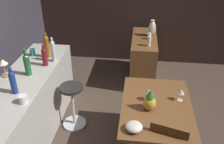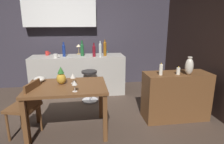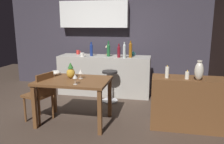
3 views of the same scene
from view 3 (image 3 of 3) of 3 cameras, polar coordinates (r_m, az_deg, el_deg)
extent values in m
plane|color=#47382D|center=(4.19, -7.53, -10.96)|extent=(9.00, 9.00, 0.00)
cube|color=#38333D|center=(5.89, -1.18, 8.89)|extent=(5.20, 0.10, 2.60)
cube|color=white|center=(5.84, -4.43, 14.23)|extent=(1.70, 0.32, 0.64)
cube|color=brown|center=(3.76, -9.61, -2.18)|extent=(1.16, 0.80, 0.04)
cube|color=brown|center=(4.38, -14.28, -5.36)|extent=(0.06, 0.06, 0.70)
cube|color=brown|center=(4.04, -0.57, -6.45)|extent=(0.06, 0.06, 0.70)
cube|color=brown|center=(3.79, -18.90, -8.41)|extent=(0.06, 0.06, 0.70)
cube|color=brown|center=(3.40, -3.08, -10.16)|extent=(0.06, 0.06, 0.70)
cube|color=#B2ADA3|center=(5.31, -1.90, -0.77)|extent=(2.10, 0.60, 0.90)
cube|color=brown|center=(3.78, 18.27, -7.46)|extent=(1.10, 0.44, 0.82)
cube|color=brown|center=(4.05, -18.07, -5.47)|extent=(0.50, 0.50, 0.04)
cube|color=brown|center=(3.87, -16.39, -3.15)|extent=(0.13, 0.37, 0.39)
cylinder|color=brown|center=(4.14, -21.01, -8.78)|extent=(0.04, 0.04, 0.43)
cylinder|color=brown|center=(4.34, -17.84, -7.57)|extent=(0.04, 0.04, 0.43)
cylinder|color=brown|center=(3.92, -17.85, -9.76)|extent=(0.04, 0.04, 0.43)
cylinder|color=brown|center=(4.13, -14.68, -8.41)|extent=(0.04, 0.04, 0.43)
cylinder|color=#262323|center=(4.72, -0.57, 0.04)|extent=(0.32, 0.32, 0.04)
cylinder|color=silver|center=(4.79, -0.56, -3.75)|extent=(0.04, 0.04, 0.63)
cylinder|color=silver|center=(4.89, -0.55, -7.23)|extent=(0.34, 0.34, 0.03)
cylinder|color=silver|center=(3.81, -7.82, -1.58)|extent=(0.07, 0.07, 0.00)
cylinder|color=silver|center=(3.80, -7.84, -0.97)|extent=(0.01, 0.01, 0.08)
cone|color=silver|center=(3.79, -7.87, 0.15)|extent=(0.08, 0.08, 0.07)
cylinder|color=silver|center=(3.46, -9.21, -3.05)|extent=(0.07, 0.07, 0.00)
cylinder|color=silver|center=(3.45, -9.24, -2.30)|extent=(0.01, 0.01, 0.09)
cone|color=silver|center=(3.43, -9.28, -1.05)|extent=(0.08, 0.08, 0.06)
ellipsoid|color=gold|center=(3.84, -10.32, -0.29)|extent=(0.14, 0.14, 0.17)
cone|color=#2D6B28|center=(3.82, -10.39, 1.67)|extent=(0.10, 0.10, 0.10)
ellipsoid|color=beige|center=(4.13, -14.02, -0.18)|extent=(0.17, 0.17, 0.09)
cylinder|color=navy|center=(5.24, -5.21, 5.32)|extent=(0.07, 0.07, 0.24)
sphere|color=navy|center=(5.23, -5.23, 6.61)|extent=(0.07, 0.07, 0.07)
cylinder|color=navy|center=(5.22, -5.25, 7.19)|extent=(0.03, 0.03, 0.06)
cylinder|color=#1E592D|center=(5.15, -0.89, 5.26)|extent=(0.08, 0.08, 0.24)
sphere|color=#1E592D|center=(5.14, -0.89, 6.57)|extent=(0.08, 0.08, 0.08)
cylinder|color=#1E592D|center=(5.13, -0.90, 7.32)|extent=(0.04, 0.04, 0.09)
cylinder|color=silver|center=(4.88, 3.11, 5.06)|extent=(0.06, 0.06, 0.27)
sphere|color=silver|center=(4.87, 3.13, 6.65)|extent=(0.06, 0.06, 0.06)
cylinder|color=silver|center=(4.86, 3.14, 7.21)|extent=(0.03, 0.03, 0.06)
cylinder|color=#8C5114|center=(4.99, 4.66, 5.29)|extent=(0.07, 0.07, 0.29)
sphere|color=#8C5114|center=(4.98, 4.69, 6.92)|extent=(0.07, 0.07, 0.07)
cylinder|color=#8C5114|center=(4.97, 4.70, 7.50)|extent=(0.03, 0.03, 0.06)
cylinder|color=maroon|center=(4.98, 1.72, 4.89)|extent=(0.07, 0.07, 0.21)
sphere|color=maroon|center=(4.97, 1.73, 6.12)|extent=(0.07, 0.07, 0.07)
cylinder|color=maroon|center=(4.96, 1.74, 6.74)|extent=(0.03, 0.03, 0.07)
cylinder|color=white|center=(5.14, -7.49, 4.31)|extent=(0.09, 0.09, 0.09)
torus|color=white|center=(5.12, -6.86, 4.35)|extent=(0.05, 0.01, 0.05)
cylinder|color=teal|center=(5.24, 5.21, 4.57)|extent=(0.07, 0.07, 0.10)
torus|color=teal|center=(5.23, 5.74, 4.61)|extent=(0.05, 0.01, 0.05)
cylinder|color=red|center=(5.58, -8.54, 4.95)|extent=(0.08, 0.08, 0.10)
torus|color=red|center=(5.56, -8.04, 5.00)|extent=(0.05, 0.01, 0.05)
cylinder|color=#A58447|center=(5.43, -1.16, 4.48)|extent=(0.08, 0.08, 0.02)
cylinder|color=#A58447|center=(5.42, -1.17, 5.40)|extent=(0.02, 0.02, 0.16)
cone|color=beige|center=(5.41, -1.17, 6.56)|extent=(0.11, 0.11, 0.06)
cylinder|color=white|center=(3.57, 18.32, -0.81)|extent=(0.06, 0.06, 0.11)
ellipsoid|color=yellow|center=(3.56, 18.40, 0.25)|extent=(0.01, 0.01, 0.03)
cylinder|color=white|center=(3.55, 13.65, -0.10)|extent=(0.06, 0.06, 0.17)
ellipsoid|color=yellow|center=(3.53, 13.73, 1.47)|extent=(0.01, 0.01, 0.03)
ellipsoid|color=beige|center=(3.54, 21.01, 0.21)|extent=(0.13, 0.13, 0.28)
cylinder|color=beige|center=(3.51, 21.19, 2.57)|extent=(0.07, 0.07, 0.02)
camera|label=1|loc=(5.18, -34.87, 19.42)|focal=39.04mm
camera|label=2|loc=(1.24, -47.94, 8.26)|focal=30.79mm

